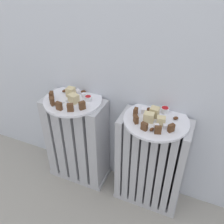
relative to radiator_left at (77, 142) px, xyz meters
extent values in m
plane|color=gray|center=(0.22, -0.28, -0.27)|extent=(6.00, 6.00, 0.00)
cube|color=#B2B2B7|center=(0.00, 0.00, -0.26)|extent=(0.36, 0.17, 0.03)
cube|color=#B2B2B7|center=(-0.14, 0.00, 0.02)|extent=(0.05, 0.17, 0.53)
cube|color=#B2B2B7|center=(-0.07, 0.00, 0.02)|extent=(0.05, 0.17, 0.53)
cube|color=#B2B2B7|center=(0.00, 0.00, 0.02)|extent=(0.05, 0.17, 0.53)
cube|color=#B2B2B7|center=(0.07, 0.00, 0.02)|extent=(0.05, 0.17, 0.53)
cube|color=#B2B2B7|center=(0.14, 0.00, 0.02)|extent=(0.05, 0.17, 0.53)
cube|color=#B2B2B7|center=(0.45, 0.00, -0.26)|extent=(0.36, 0.17, 0.03)
cube|color=#B2B2B7|center=(0.29, 0.00, 0.02)|extent=(0.03, 0.17, 0.53)
cube|color=#B2B2B7|center=(0.34, 0.00, 0.02)|extent=(0.03, 0.17, 0.53)
cube|color=#B2B2B7|center=(0.38, 0.00, 0.02)|extent=(0.03, 0.17, 0.53)
cube|color=#B2B2B7|center=(0.43, 0.00, 0.02)|extent=(0.03, 0.17, 0.53)
cube|color=#B2B2B7|center=(0.47, 0.00, 0.02)|extent=(0.03, 0.17, 0.53)
cube|color=#B2B2B7|center=(0.51, 0.00, 0.02)|extent=(0.03, 0.17, 0.53)
cube|color=#B2B2B7|center=(0.56, 0.00, 0.02)|extent=(0.03, 0.17, 0.53)
cube|color=#B2B2B7|center=(0.60, 0.00, 0.02)|extent=(0.03, 0.17, 0.53)
cylinder|color=white|center=(0.00, 0.00, 0.29)|extent=(0.31, 0.31, 0.01)
cylinder|color=white|center=(0.45, 0.00, 0.29)|extent=(0.31, 0.31, 0.01)
cube|color=#56351E|center=(-0.10, -0.04, 0.32)|extent=(0.03, 0.03, 0.04)
cube|color=#56351E|center=(-0.07, -0.09, 0.32)|extent=(0.03, 0.03, 0.04)
cube|color=#56351E|center=(-0.01, -0.11, 0.32)|extent=(0.03, 0.02, 0.04)
cube|color=#56351E|center=(0.05, -0.10, 0.32)|extent=(0.03, 0.03, 0.04)
cube|color=#56351E|center=(0.09, -0.06, 0.32)|extent=(0.03, 0.03, 0.04)
cube|color=beige|center=(-0.03, 0.03, 0.32)|extent=(0.04, 0.04, 0.05)
cube|color=beige|center=(0.02, -0.02, 0.32)|extent=(0.06, 0.05, 0.04)
cube|color=white|center=(0.00, 0.06, 0.31)|extent=(0.03, 0.03, 0.02)
cube|color=white|center=(0.04, 0.05, 0.31)|extent=(0.03, 0.03, 0.02)
ellipsoid|color=#4C2814|center=(0.02, 0.08, 0.30)|extent=(0.03, 0.03, 0.01)
ellipsoid|color=#4C2814|center=(-0.08, 0.05, 0.30)|extent=(0.03, 0.03, 0.01)
cylinder|color=white|center=(0.08, 0.02, 0.31)|extent=(0.04, 0.04, 0.02)
cylinder|color=#B21419|center=(0.08, 0.02, 0.31)|extent=(0.03, 0.03, 0.01)
cube|color=#56351E|center=(0.35, 0.00, 0.31)|extent=(0.02, 0.03, 0.04)
cube|color=#56351E|center=(0.37, -0.06, 0.31)|extent=(0.03, 0.03, 0.04)
cube|color=#56351E|center=(0.42, -0.10, 0.31)|extent=(0.03, 0.02, 0.04)
cube|color=#56351E|center=(0.48, -0.10, 0.31)|extent=(0.03, 0.02, 0.04)
cube|color=#56351E|center=(0.53, -0.06, 0.31)|extent=(0.03, 0.03, 0.04)
cube|color=beige|center=(0.43, 0.02, 0.32)|extent=(0.04, 0.04, 0.05)
cube|color=beige|center=(0.42, -0.03, 0.32)|extent=(0.05, 0.04, 0.04)
cube|color=beige|center=(0.48, -0.03, 0.32)|extent=(0.04, 0.04, 0.04)
cube|color=white|center=(0.47, -0.07, 0.31)|extent=(0.03, 0.03, 0.02)
cube|color=white|center=(0.48, 0.01, 0.31)|extent=(0.03, 0.03, 0.02)
cube|color=white|center=(0.50, -0.05, 0.31)|extent=(0.03, 0.03, 0.02)
cube|color=white|center=(0.38, 0.03, 0.31)|extent=(0.03, 0.03, 0.03)
ellipsoid|color=#4C2814|center=(0.39, 0.05, 0.30)|extent=(0.03, 0.03, 0.02)
ellipsoid|color=#4C2814|center=(0.53, 0.04, 0.30)|extent=(0.03, 0.03, 0.01)
ellipsoid|color=#4C2814|center=(0.45, -0.09, 0.30)|extent=(0.03, 0.03, 0.02)
cylinder|color=white|center=(0.47, 0.07, 0.31)|extent=(0.04, 0.04, 0.03)
cylinder|color=#B21419|center=(0.47, 0.07, 0.31)|extent=(0.03, 0.03, 0.01)
cube|color=#B7B7BC|center=(-0.04, -0.07, 0.30)|extent=(0.04, 0.06, 0.00)
cube|color=#B7B7BC|center=(-0.01, -0.03, 0.30)|extent=(0.03, 0.03, 0.00)
camera|label=1|loc=(0.62, -0.92, 0.97)|focal=39.15mm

